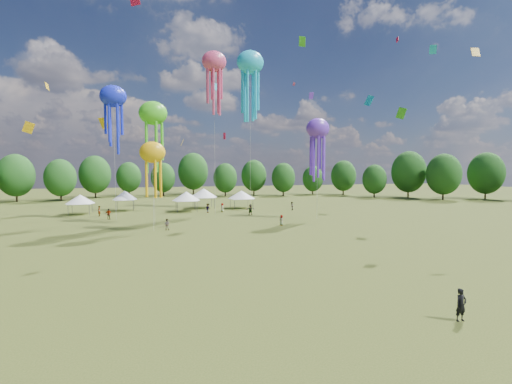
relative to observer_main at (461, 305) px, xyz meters
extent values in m
plane|color=#384416|center=(-7.33, 2.25, -0.88)|extent=(300.00, 300.00, 0.00)
imported|color=black|center=(0.00, 0.00, 0.00)|extent=(0.65, 0.43, 1.76)
imported|color=gray|center=(-13.82, 33.89, -0.12)|extent=(0.85, 0.72, 1.52)
imported|color=gray|center=(-2.75, 51.83, -0.05)|extent=(0.66, 0.89, 1.66)
imported|color=gray|center=(11.12, 50.90, -0.06)|extent=(0.95, 1.00, 1.63)
imported|color=gray|center=(-5.56, 51.35, -0.01)|extent=(1.27, 1.22, 1.74)
imported|color=gray|center=(-22.39, 46.97, 0.00)|extent=(1.12, 0.83, 1.76)
imported|color=gray|center=(1.21, 46.03, 0.07)|extent=(1.77, 0.58, 1.90)
imported|color=gray|center=(-24.41, 51.67, 0.02)|extent=(0.47, 0.68, 1.80)
imported|color=gray|center=(2.32, 33.38, -0.12)|extent=(0.59, 0.80, 1.52)
cylinder|color=#47474C|center=(-29.69, 53.92, 0.06)|extent=(0.08, 0.08, 1.87)
cylinder|color=#47474C|center=(-29.69, 57.30, 0.06)|extent=(0.08, 0.08, 1.87)
cylinder|color=#47474C|center=(-26.30, 53.92, 0.06)|extent=(0.08, 0.08, 1.87)
cylinder|color=#47474C|center=(-26.30, 57.30, 0.06)|extent=(0.08, 0.08, 1.87)
cube|color=white|center=(-27.99, 55.61, 1.04)|extent=(3.79, 3.79, 0.10)
cone|color=white|center=(-27.99, 55.61, 1.90)|extent=(4.92, 4.92, 1.60)
cylinder|color=#47474C|center=(-22.24, 58.03, 0.16)|extent=(0.08, 0.08, 2.07)
cylinder|color=#47474C|center=(-22.24, 61.18, 0.16)|extent=(0.08, 0.08, 2.07)
cylinder|color=#47474C|center=(-19.09, 58.03, 0.16)|extent=(0.08, 0.08, 2.07)
cylinder|color=#47474C|center=(-19.09, 61.18, 0.16)|extent=(0.08, 0.08, 2.07)
cube|color=white|center=(-20.66, 59.60, 1.24)|extent=(3.55, 3.55, 0.10)
cone|color=white|center=(-20.66, 59.60, 2.18)|extent=(4.62, 4.62, 1.77)
cylinder|color=#47474C|center=(-11.02, 53.15, 0.12)|extent=(0.08, 0.08, 2.01)
cylinder|color=#47474C|center=(-11.02, 56.83, 0.12)|extent=(0.08, 0.08, 2.01)
cylinder|color=#47474C|center=(-7.35, 53.15, 0.12)|extent=(0.08, 0.08, 2.01)
cylinder|color=#47474C|center=(-7.35, 56.83, 0.12)|extent=(0.08, 0.08, 2.01)
cube|color=white|center=(-9.18, 54.99, 1.18)|extent=(4.08, 4.08, 0.10)
cone|color=white|center=(-9.18, 54.99, 2.09)|extent=(5.30, 5.30, 1.72)
cylinder|color=#47474C|center=(-7.12, 57.94, 0.20)|extent=(0.08, 0.08, 2.17)
cylinder|color=#47474C|center=(-7.12, 61.93, 0.20)|extent=(0.08, 0.08, 2.17)
cylinder|color=#47474C|center=(-3.13, 57.94, 0.20)|extent=(0.08, 0.08, 2.17)
cylinder|color=#47474C|center=(-3.13, 61.93, 0.20)|extent=(0.08, 0.08, 2.17)
cube|color=white|center=(-5.12, 59.94, 1.34)|extent=(4.39, 4.39, 0.10)
cone|color=white|center=(-5.12, 59.94, 2.31)|extent=(5.71, 5.71, 1.86)
cylinder|color=#47474C|center=(0.44, 55.29, 0.08)|extent=(0.08, 0.08, 1.93)
cylinder|color=#47474C|center=(0.44, 59.19, 0.08)|extent=(0.08, 0.08, 1.93)
cylinder|color=#47474C|center=(4.35, 55.29, 0.08)|extent=(0.08, 0.08, 1.93)
cylinder|color=#47474C|center=(4.35, 59.19, 0.08)|extent=(0.08, 0.08, 1.93)
cube|color=white|center=(2.39, 57.24, 1.10)|extent=(4.30, 4.30, 0.10)
cone|color=white|center=(2.39, 57.24, 1.98)|extent=(5.59, 5.59, 1.65)
ellipsoid|color=#46CD21|center=(-15.27, 39.00, 15.28)|extent=(3.99, 2.79, 3.39)
cylinder|color=beige|center=(-15.27, 39.00, 7.20)|extent=(0.03, 0.03, 16.16)
ellipsoid|color=#D73F6F|center=(-4.71, 48.45, 26.11)|extent=(4.31, 3.02, 3.66)
cylinder|color=beige|center=(-4.71, 48.45, 12.62)|extent=(0.03, 0.03, 26.99)
ellipsoid|color=#672ED0|center=(10.29, 38.04, 13.81)|extent=(3.92, 2.74, 3.33)
cylinder|color=beige|center=(10.29, 38.04, 6.47)|extent=(0.03, 0.03, 14.69)
ellipsoid|color=#1927E9|center=(-21.14, 45.63, 18.61)|extent=(4.02, 2.82, 3.42)
cylinder|color=beige|center=(-21.14, 45.63, 8.87)|extent=(0.03, 0.03, 19.49)
ellipsoid|color=#F1AE0F|center=(-15.49, 33.88, 9.47)|extent=(3.31, 2.32, 2.81)
cylinder|color=beige|center=(-15.49, 33.88, 4.29)|extent=(0.03, 0.03, 10.35)
ellipsoid|color=#1AB6E3|center=(3.53, 54.30, 28.29)|extent=(5.44, 3.81, 4.62)
cylinder|color=beige|center=(3.53, 54.30, 13.71)|extent=(0.03, 0.03, 29.17)
cube|color=#1AB6E3|center=(-1.79, 62.56, 24.97)|extent=(1.78, 0.76, 1.94)
cube|color=#D73F6F|center=(17.30, 65.00, 27.42)|extent=(0.60, 0.54, 0.83)
cube|color=#E11444|center=(-3.64, 45.00, 12.87)|extent=(0.27, 0.97, 1.21)
cube|color=#F1AE0F|center=(23.07, 20.73, 21.74)|extent=(1.21, 0.86, 1.26)
cube|color=#1AB6E3|center=(20.79, 25.25, 23.26)|extent=(0.96, 0.73, 1.15)
cube|color=#F1AE0F|center=(-24.62, 64.15, 16.55)|extent=(2.27, 2.03, 2.24)
cube|color=gold|center=(-29.32, 41.73, 18.74)|extent=(0.51, 1.11, 1.19)
cube|color=#46CD21|center=(12.63, 49.84, 31.71)|extent=(1.24, 2.02, 2.03)
cube|color=#1AB6E3|center=(32.42, 56.91, 22.88)|extent=(1.33, 2.20, 2.76)
cube|color=#672ED0|center=(21.52, 64.43, 24.82)|extent=(1.39, 0.92, 1.71)
cube|color=#E11444|center=(27.33, 41.03, 30.58)|extent=(0.17, 0.93, 1.08)
cube|color=#F1AE0F|center=(-37.75, 62.86, 15.14)|extent=(2.30, 1.03, 2.43)
cube|color=gold|center=(-9.87, 54.31, 12.28)|extent=(0.55, 1.19, 1.27)
cube|color=#46CD21|center=(20.72, 31.18, 15.70)|extent=(0.89, 1.53, 1.97)
cube|color=#D73F6F|center=(-13.21, 62.65, 18.86)|extent=(1.62, 1.05, 1.78)
cylinder|color=#38281C|center=(-48.01, 87.75, 0.83)|extent=(0.44, 0.44, 3.41)
ellipsoid|color=#1D4B19|center=(-48.01, 87.75, 5.73)|extent=(8.53, 8.53, 10.66)
cylinder|color=#38281C|center=(-37.93, 87.27, 0.65)|extent=(0.44, 0.44, 3.07)
ellipsoid|color=#1D4B19|center=(-37.93, 87.27, 5.06)|extent=(7.66, 7.66, 9.58)
cylinder|color=#38281C|center=(-30.84, 95.59, 0.84)|extent=(0.44, 0.44, 3.43)
ellipsoid|color=#1D4B19|center=(-30.84, 95.59, 5.77)|extent=(8.58, 8.58, 10.73)
cylinder|color=#38281C|center=(-22.09, 101.21, 0.59)|extent=(0.44, 0.44, 2.95)
ellipsoid|color=#1D4B19|center=(-22.09, 101.21, 4.83)|extent=(7.37, 7.37, 9.21)
cylinder|color=#38281C|center=(-12.02, 97.31, 0.57)|extent=(0.44, 0.44, 2.89)
ellipsoid|color=#1D4B19|center=(-12.02, 97.31, 4.73)|extent=(7.23, 7.23, 9.04)
cylinder|color=#38281C|center=(-2.41, 101.74, 1.04)|extent=(0.44, 0.44, 3.84)
ellipsoid|color=#1D4B19|center=(-2.41, 101.74, 6.56)|extent=(9.60, 9.60, 11.99)
cylinder|color=#38281C|center=(5.86, 90.69, 0.54)|extent=(0.44, 0.44, 2.84)
ellipsoid|color=#1D4B19|center=(5.86, 90.69, 4.63)|extent=(7.11, 7.11, 8.89)
cylinder|color=#38281C|center=(15.60, 93.29, 0.70)|extent=(0.44, 0.44, 3.16)
ellipsoid|color=#1D4B19|center=(15.60, 93.29, 5.25)|extent=(7.91, 7.91, 9.88)
cylinder|color=#38281C|center=(23.37, 87.54, 0.56)|extent=(0.44, 0.44, 2.88)
ellipsoid|color=#1D4B19|center=(23.37, 87.54, 4.71)|extent=(7.21, 7.21, 9.01)
cylinder|color=#38281C|center=(34.19, 89.49, 0.44)|extent=(0.44, 0.44, 2.63)
ellipsoid|color=#1D4B19|center=(34.19, 89.49, 4.21)|extent=(6.57, 6.57, 8.22)
cylinder|color=#38281C|center=(43.19, 85.98, 0.68)|extent=(0.44, 0.44, 3.13)
ellipsoid|color=#1D4B19|center=(43.19, 85.98, 5.18)|extent=(7.81, 7.81, 9.77)
cylinder|color=#38281C|center=(46.31, 74.06, 0.48)|extent=(0.44, 0.44, 2.72)
ellipsoid|color=#1D4B19|center=(46.31, 74.06, 4.39)|extent=(6.80, 6.80, 8.50)
cylinder|color=#38281C|center=(55.64, 71.17, 1.03)|extent=(0.44, 0.44, 3.81)
ellipsoid|color=#1D4B19|center=(55.64, 71.17, 6.50)|extent=(9.52, 9.52, 11.90)
cylinder|color=#38281C|center=(59.24, 62.05, 0.88)|extent=(0.44, 0.44, 3.51)
ellipsoid|color=#1D4B19|center=(59.24, 62.05, 5.92)|extent=(8.78, 8.78, 10.97)
cylinder|color=#38281C|center=(72.06, 60.52, 0.94)|extent=(0.44, 0.44, 3.64)
ellipsoid|color=#1D4B19|center=(72.06, 60.52, 6.17)|extent=(9.10, 9.10, 11.37)
camera|label=1|loc=(-15.86, -14.74, 7.26)|focal=25.02mm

